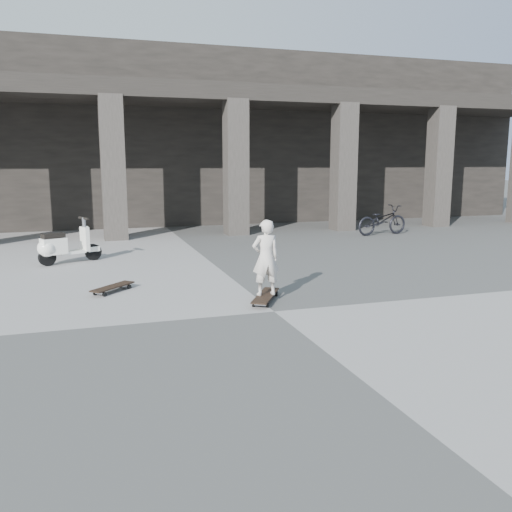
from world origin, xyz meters
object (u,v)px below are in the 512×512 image
object	(u,v)px
bicycle	(382,220)
child	(266,258)
longboard	(265,296)
skateboard_spare	(113,287)
scooter	(59,246)

from	to	relation	value
bicycle	child	bearing A→B (deg)	130.56
child	longboard	bearing A→B (deg)	-179.68
longboard	bicycle	world-z (taller)	bicycle
longboard	bicycle	xyz separation A→B (m)	(5.89, 6.43, 0.36)
skateboard_spare	scooter	distance (m)	3.11
bicycle	scooter	bearing A→B (deg)	96.03
skateboard_spare	scooter	xyz separation A→B (m)	(-0.95, 2.95, 0.31)
longboard	skateboard_spare	distance (m)	2.67
scooter	bicycle	distance (m)	9.36
longboard	skateboard_spare	world-z (taller)	same
longboard	child	xyz separation A→B (m)	(-0.00, 0.00, 0.62)
longboard	child	world-z (taller)	child
longboard	scooter	xyz separation A→B (m)	(-3.24, 4.33, 0.31)
child	bicycle	distance (m)	8.72
child	scooter	distance (m)	5.41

